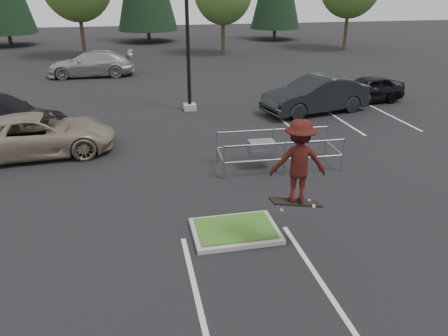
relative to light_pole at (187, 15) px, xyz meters
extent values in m
plane|color=black|center=(-0.50, -12.00, -4.56)|extent=(120.00, 120.00, 0.00)
cube|color=#99978E|center=(-0.50, -12.00, -4.50)|extent=(2.20, 1.60, 0.12)
cube|color=#2F5D1D|center=(-0.50, -12.00, -4.42)|extent=(1.95, 1.35, 0.05)
cube|color=beige|center=(-5.00, -3.00, -4.56)|extent=(0.12, 5.20, 0.01)
cube|color=beige|center=(-7.70, -3.00, -4.56)|extent=(0.12, 5.20, 0.01)
cube|color=beige|center=(4.00, -3.00, -4.56)|extent=(0.12, 5.20, 0.01)
cube|color=beige|center=(6.70, -3.00, -4.56)|extent=(0.12, 5.20, 0.01)
cube|color=beige|center=(9.40, -3.00, -4.56)|extent=(0.12, 5.20, 0.01)
cube|color=beige|center=(-1.85, -15.00, -4.56)|extent=(0.12, 6.00, 0.01)
cube|color=beige|center=(0.85, -15.00, -4.56)|extent=(0.12, 6.00, 0.01)
cube|color=#99978E|center=(0.00, 0.00, -4.41)|extent=(0.60, 0.60, 0.30)
cylinder|color=black|center=(0.00, 0.00, 0.44)|extent=(0.18, 0.18, 10.00)
cylinder|color=#38281C|center=(-6.50, 18.50, -2.81)|extent=(0.32, 0.32, 3.50)
cylinder|color=#38281C|center=(5.50, 17.80, -3.04)|extent=(0.32, 0.32, 3.04)
cylinder|color=#38281C|center=(17.50, 18.30, -2.85)|extent=(0.32, 0.32, 3.42)
cylinder|color=#38281C|center=(-14.50, 28.00, -3.96)|extent=(0.36, 0.36, 1.20)
cylinder|color=#38281C|center=(-0.50, 28.50, -3.96)|extent=(0.36, 0.36, 1.20)
cylinder|color=#38281C|center=(13.50, 27.50, -3.96)|extent=(0.36, 0.36, 1.20)
cylinder|color=gray|center=(-0.08, -8.64, -3.97)|extent=(0.06, 0.06, 1.18)
cylinder|color=gray|center=(-0.02, -7.20, -3.97)|extent=(0.06, 0.06, 1.18)
cylinder|color=gray|center=(1.97, -8.72, -3.97)|extent=(0.06, 0.06, 1.18)
cylinder|color=gray|center=(2.03, -7.28, -3.97)|extent=(0.06, 0.06, 1.18)
cylinder|color=gray|center=(4.02, -8.80, -3.97)|extent=(0.06, 0.06, 1.18)
cylinder|color=gray|center=(4.08, -7.36, -3.97)|extent=(0.06, 0.06, 1.18)
cylinder|color=gray|center=(1.97, -8.72, -3.99)|extent=(4.10, 0.21, 0.05)
cylinder|color=gray|center=(1.97, -8.72, -3.43)|extent=(4.10, 0.21, 0.05)
cylinder|color=gray|center=(2.03, -7.28, -3.99)|extent=(4.10, 0.21, 0.05)
cylinder|color=gray|center=(2.03, -7.28, -3.43)|extent=(4.10, 0.21, 0.05)
cube|color=gray|center=(1.39, -7.98, -3.82)|extent=(0.89, 0.57, 0.49)
cube|color=black|center=(0.70, -13.00, -3.29)|extent=(1.28, 0.47, 0.33)
cylinder|color=beige|center=(0.31, -13.13, -3.36)|extent=(0.08, 0.05, 0.08)
cylinder|color=beige|center=(0.31, -12.87, -3.36)|extent=(0.08, 0.05, 0.08)
cylinder|color=beige|center=(1.09, -13.13, -3.36)|extent=(0.08, 0.05, 0.08)
cylinder|color=beige|center=(1.09, -12.87, -3.36)|extent=(0.08, 0.05, 0.08)
imported|color=maroon|center=(0.70, -13.00, -2.26)|extent=(1.37, 0.94, 1.95)
imported|color=gray|center=(-6.34, -5.00, -3.79)|extent=(5.71, 2.96, 1.54)
imported|color=black|center=(6.00, -1.76, -3.68)|extent=(5.64, 3.02, 1.77)
imported|color=black|center=(9.50, -0.50, -3.85)|extent=(4.39, 2.38, 1.42)
imported|color=#AAAAA5|center=(-5.38, 10.00, -3.72)|extent=(5.82, 2.46, 1.68)
camera|label=1|loc=(-2.82, -21.45, 1.42)|focal=35.00mm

